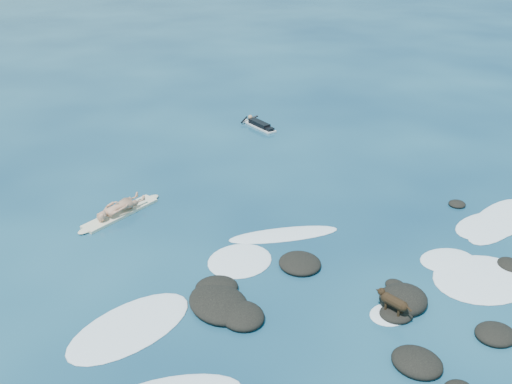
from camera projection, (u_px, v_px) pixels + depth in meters
ground at (352, 267)px, 16.34m from camera, size 160.00×160.00×0.00m
reef_rocks at (332, 304)px, 14.65m from camera, size 11.58×6.80×0.54m
breaking_foam at (378, 274)px, 16.01m from camera, size 16.22×7.93×0.12m
standing_surfer_rig at (118, 194)px, 18.78m from camera, size 3.28×1.63×1.95m
paddling_surfer_rig at (259, 124)px, 26.70m from camera, size 1.02×2.30×0.40m
dog at (393, 301)px, 14.18m from camera, size 0.43×1.08×0.69m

